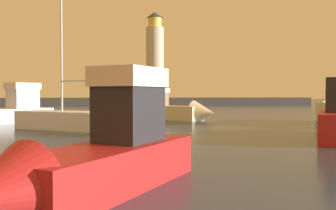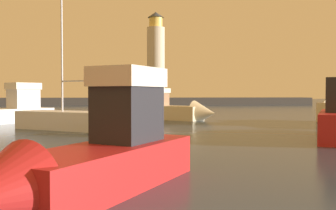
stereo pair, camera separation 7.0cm
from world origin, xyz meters
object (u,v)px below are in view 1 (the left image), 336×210
at_px(motorboat_2, 175,110).
at_px(lighthouse, 155,57).
at_px(motorboat_5, 1,111).
at_px(motorboat_0, 91,158).
at_px(sailboat_moored, 72,120).

bearing_deg(motorboat_2, lighthouse, 88.48).
bearing_deg(lighthouse, motorboat_5, -108.44).
distance_m(motorboat_0, motorboat_2, 24.43).
bearing_deg(motorboat_0, motorboat_5, 112.72).
xyz_separation_m(lighthouse, motorboat_2, (-1.14, -42.70, -8.74)).
relative_size(motorboat_2, motorboat_5, 1.08).
relative_size(motorboat_0, motorboat_2, 0.91).
height_order(lighthouse, motorboat_0, lighthouse).
height_order(motorboat_5, sailboat_moored, sailboat_moored).
xyz_separation_m(lighthouse, motorboat_5, (-15.02, -45.02, -8.63)).
distance_m(motorboat_2, motorboat_5, 14.07).
height_order(lighthouse, motorboat_2, lighthouse).
relative_size(lighthouse, motorboat_2, 2.26).
bearing_deg(motorboat_0, sailboat_moored, 100.13).
bearing_deg(sailboat_moored, motorboat_5, 136.66).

